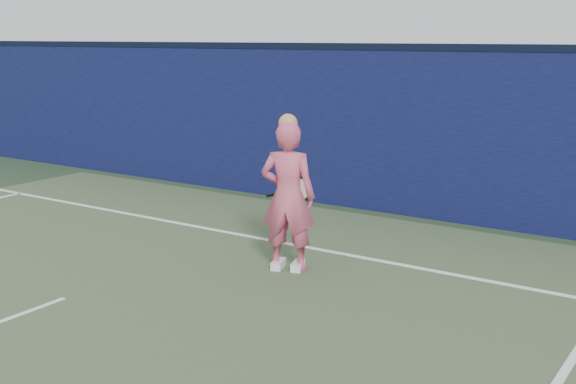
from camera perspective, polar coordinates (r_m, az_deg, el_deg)
The scene contains 4 objects.
backstop_wall at distance 11.87m, azimuth 3.30°, elevation 5.15°, with size 24.00×0.40×2.50m, color #0D0D3A.
wall_cap at distance 11.78m, azimuth 3.37°, elevation 11.43°, with size 24.00×0.42×0.10m, color black.
player at distance 8.38m, azimuth 0.00°, elevation -0.32°, with size 0.75×0.61×1.85m.
racket at distance 8.77m, azimuth 0.70°, elevation 0.17°, with size 0.60×0.20×0.33m.
Camera 1 is at (5.93, -3.68, 2.71)m, focal length 45.00 mm.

